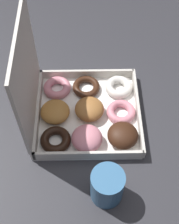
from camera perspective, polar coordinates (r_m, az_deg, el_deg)
The scene contains 4 objects.
ground_plane at distance 1.64m, azimuth -0.20°, elevation -13.51°, with size 8.00×8.00×0.00m, color #2D2826.
dining_table at distance 1.07m, azimuth -0.30°, elevation -1.31°, with size 1.14×0.76×0.74m.
donut_box at distance 0.90m, azimuth -1.65°, elevation 0.65°, with size 0.30×0.31×0.33m.
coffee_mug at distance 0.79m, azimuth 3.55°, elevation -13.31°, with size 0.08×0.08×0.10m.
Camera 1 is at (-0.59, 0.00, 1.53)m, focal length 50.00 mm.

